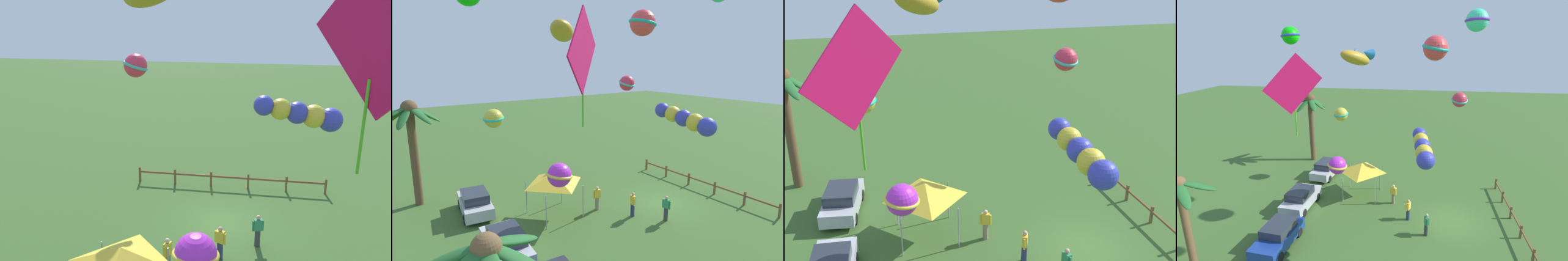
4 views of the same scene
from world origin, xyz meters
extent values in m
plane|color=#3D6028|center=(0.00, 0.00, 0.00)|extent=(120.00, 120.00, 0.00)
cylinder|color=brown|center=(9.57, 13.62, 3.32)|extent=(0.54, 0.54, 6.63)
ellipsoid|color=#236028|center=(8.83, 13.13, 6.23)|extent=(1.91, 1.53, 1.29)
ellipsoid|color=#236028|center=(9.34, 12.78, 6.21)|extent=(1.06, 1.97, 1.33)
ellipsoid|color=#236028|center=(10.16, 13.04, 6.14)|extent=(1.70, 1.68, 1.45)
cube|color=brown|center=(1.03, -4.19, 0.47)|extent=(0.12, 0.12, 0.95)
cube|color=brown|center=(3.31, -4.19, 0.47)|extent=(0.12, 0.12, 0.95)
cube|color=brown|center=(5.59, -4.19, 0.47)|extent=(0.12, 0.12, 0.95)
cube|color=brown|center=(-0.11, -4.19, 0.66)|extent=(11.50, 0.09, 0.11)
cylinder|color=black|center=(1.36, 10.34, 0.30)|extent=(0.61, 0.23, 0.60)
cube|color=#BCBCC1|center=(5.95, 10.97, 0.60)|extent=(4.10, 2.23, 0.70)
cube|color=#282D38|center=(5.80, 10.99, 1.23)|extent=(2.22, 1.76, 0.56)
cylinder|color=black|center=(7.26, 11.57, 0.30)|extent=(0.62, 0.26, 0.60)
cylinder|color=black|center=(7.04, 10.02, 0.30)|extent=(0.62, 0.26, 0.60)
cylinder|color=black|center=(4.86, 11.91, 0.30)|extent=(0.62, 0.26, 0.60)
cylinder|color=black|center=(4.65, 10.36, 0.30)|extent=(0.62, 0.26, 0.60)
cylinder|color=#2D3351|center=(-0.25, 3.07, 0.42)|extent=(0.26, 0.26, 0.84)
cube|color=yellow|center=(-0.25, 3.07, 1.11)|extent=(0.44, 0.36, 0.54)
sphere|color=tan|center=(-0.25, 3.07, 1.48)|extent=(0.21, 0.21, 0.21)
cylinder|color=yellow|center=(-0.04, 2.98, 1.06)|extent=(0.09, 0.09, 0.52)
cylinder|color=yellow|center=(-0.46, 3.16, 1.06)|extent=(0.09, 0.09, 0.52)
cylinder|color=gray|center=(1.81, 4.30, 0.42)|extent=(0.26, 0.26, 0.84)
cube|color=yellow|center=(1.81, 4.30, 1.11)|extent=(0.32, 0.43, 0.54)
sphere|color=beige|center=(1.81, 4.30, 1.48)|extent=(0.21, 0.21, 0.21)
cylinder|color=yellow|center=(1.87, 4.52, 1.06)|extent=(0.09, 0.09, 0.52)
cylinder|color=yellow|center=(1.75, 4.08, 1.06)|extent=(0.09, 0.09, 0.52)
cube|color=#338956|center=(-1.87, 1.82, 1.11)|extent=(0.43, 0.32, 0.54)
sphere|color=tan|center=(-1.87, 1.82, 1.48)|extent=(0.21, 0.21, 0.21)
cylinder|color=#338956|center=(-1.65, 1.88, 1.06)|extent=(0.09, 0.09, 0.52)
cylinder|color=#9E9EA3|center=(1.46, 5.67, 1.05)|extent=(0.06, 0.06, 2.10)
cylinder|color=#9E9EA3|center=(4.06, 5.67, 1.05)|extent=(0.06, 0.06, 2.10)
cylinder|color=#9E9EA3|center=(1.46, 8.27, 1.05)|extent=(0.06, 0.06, 2.10)
cylinder|color=#9E9EA3|center=(4.06, 8.27, 1.05)|extent=(0.06, 0.06, 2.10)
pyramid|color=yellow|center=(2.76, 6.97, 2.48)|extent=(2.86, 2.86, 0.75)
cube|color=#D61151|center=(-3.83, 9.37, 10.02)|extent=(1.99, 2.65, 3.26)
cylinder|color=#4AB51F|center=(-3.83, 9.37, 8.16)|extent=(0.07, 0.07, 2.12)
sphere|color=gold|center=(5.93, 9.42, 6.04)|extent=(1.20, 1.20, 1.20)
torus|color=#14BCB6|center=(5.93, 9.42, 6.04)|extent=(1.87, 1.87, 0.36)
sphere|color=#DE2F48|center=(4.34, -0.42, 7.93)|extent=(1.15, 1.15, 1.15)
torus|color=#38BBAB|center=(4.34, -0.42, 7.93)|extent=(1.48, 1.50, 0.54)
sphere|color=#363CB6|center=(-4.48, 2.17, 6.33)|extent=(0.98, 0.98, 0.98)
sphere|color=gold|center=(-3.82, 2.26, 6.48)|extent=(0.94, 0.94, 0.94)
sphere|color=#363CB6|center=(-3.15, 2.35, 6.62)|extent=(0.90, 0.90, 0.90)
sphere|color=gold|center=(-2.49, 2.44, 6.76)|extent=(0.86, 0.86, 0.86)
sphere|color=#363CB6|center=(-1.83, 2.53, 6.91)|extent=(0.82, 0.82, 0.82)
ellipsoid|color=gold|center=(1.37, 7.06, 11.15)|extent=(2.74, 2.58, 1.50)
sphere|color=#BD2BCC|center=(0.00, 8.21, 3.75)|extent=(1.29, 1.29, 1.29)
torus|color=yellow|center=(0.00, 8.21, 3.75)|extent=(1.60, 1.60, 0.38)
camera|label=1|loc=(-1.56, 17.87, 10.65)|focal=35.99mm
camera|label=2|loc=(-14.11, 16.58, 9.66)|focal=30.20mm
camera|label=3|loc=(-15.72, 9.02, 12.87)|focal=41.29mm
camera|label=4|loc=(-19.03, 2.65, 12.20)|focal=27.39mm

